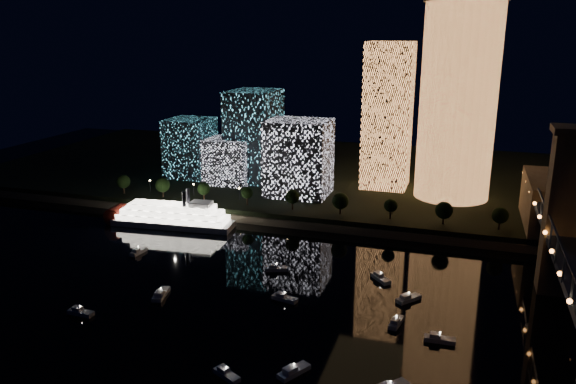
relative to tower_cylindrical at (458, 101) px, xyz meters
The scene contains 10 objects.
ground 140.10m from the tower_cylindrical, 103.66° to the right, with size 520.00×520.00×0.00m, color black.
far_bank 63.19m from the tower_cylindrical, 134.34° to the left, with size 420.00×160.00×5.00m, color black.
seawall 72.09m from the tower_cylindrical, 124.02° to the right, with size 420.00×6.00×3.00m, color #6B5E4C.
tower_cylindrical is the anchor object (origin of this frame).
tower_rectangular 32.99m from the tower_cylindrical, 164.22° to the left, with size 20.89×20.89×66.45m, color #ED914C.
midrise_blocks 96.45m from the tower_cylindrical, behind, with size 85.76×45.07×43.64m.
riverboat 130.90m from the tower_cylindrical, 150.45° to the right, with size 53.71×15.65×15.95m.
motorboats 133.31m from the tower_cylindrical, 106.86° to the right, with size 110.14×69.05×2.78m.
esplanade_trees 80.96m from the tower_cylindrical, 146.17° to the right, with size 166.15×6.68×8.84m.
street_lamps 82.91m from the tower_cylindrical, 152.34° to the right, with size 132.70×0.70×5.65m.
Camera 1 is at (35.15, -122.19, 75.23)m, focal length 35.00 mm.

